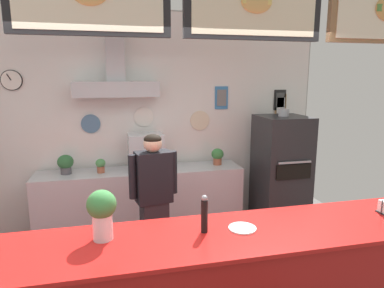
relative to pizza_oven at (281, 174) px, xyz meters
The scene contains 11 objects.
back_wall_assembly 2.04m from the pizza_oven, 163.61° to the left, with size 5.02×2.49×3.04m.
back_prep_counter 1.97m from the pizza_oven, behind, with size 2.74×0.55×0.92m.
pizza_oven is the anchor object (origin of this frame).
shop_worker 2.01m from the pizza_oven, 158.22° to the right, with size 0.52×0.28×1.57m.
espresso_machine 1.89m from the pizza_oven, behind, with size 0.45×0.47×0.49m.
potted_sage 2.45m from the pizza_oven, behind, with size 0.13×0.13×0.19m.
potted_basil 2.89m from the pizza_oven, behind, with size 0.20×0.20×0.25m.
potted_rosemary 0.91m from the pizza_oven, 158.08° to the left, with size 0.17×0.17×0.23m.
pepper_grinder 2.58m from the pizza_oven, 129.95° to the right, with size 0.05×0.05×0.28m.
condiment_plate 2.41m from the pizza_oven, 124.36° to the right, with size 0.21×0.21×0.01m.
basil_vase 3.06m from the pizza_oven, 141.04° to the right, with size 0.20×0.20×0.36m.
Camera 1 is at (-0.49, -2.46, 2.16)m, focal length 32.15 mm.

